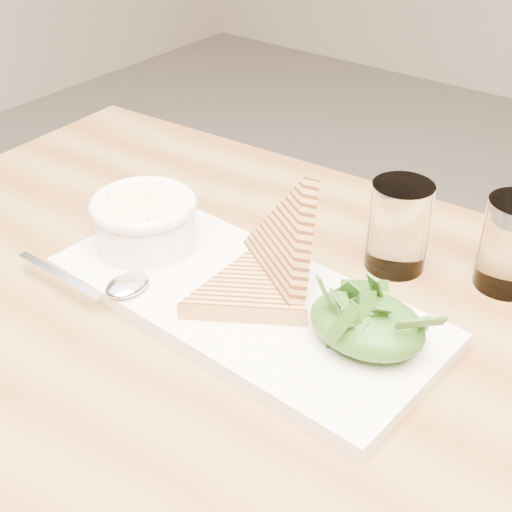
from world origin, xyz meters
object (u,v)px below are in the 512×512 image
Objects in this scene: soup_bowl at (146,227)px; glass_near at (399,226)px; platter at (244,300)px; table_top at (288,408)px.

glass_near is at bearing 33.56° from soup_bowl.
platter is 0.18m from glass_near.
glass_near is at bearing 95.16° from table_top.
table_top is 0.24m from glass_near.
platter is at bearing -3.05° from soup_bowl.
soup_bowl reaches higher than platter.
table_top is at bearing -17.65° from soup_bowl.
soup_bowl is at bearing 162.35° from table_top.
soup_bowl is 0.27m from glass_near.
table_top is 11.99× the size of glass_near.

